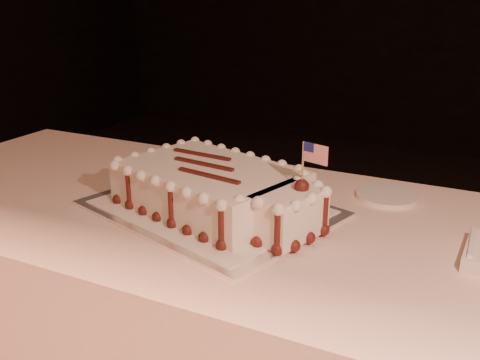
% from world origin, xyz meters
% --- Properties ---
extents(cake_board, '(0.65, 0.56, 0.01)m').
position_xyz_m(cake_board, '(-0.26, 0.59, 0.75)').
color(cake_board, white).
rests_on(cake_board, banquet_table).
extents(doily, '(0.58, 0.50, 0.00)m').
position_xyz_m(doily, '(-0.26, 0.59, 0.76)').
color(doily, white).
rests_on(doily, cake_board).
extents(sheet_cake, '(0.55, 0.40, 0.21)m').
position_xyz_m(sheet_cake, '(-0.23, 0.58, 0.81)').
color(sheet_cake, white).
rests_on(sheet_cake, doily).
extents(side_plate, '(0.15, 0.15, 0.01)m').
position_xyz_m(side_plate, '(0.11, 0.85, 0.76)').
color(side_plate, white).
rests_on(side_plate, banquet_table).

